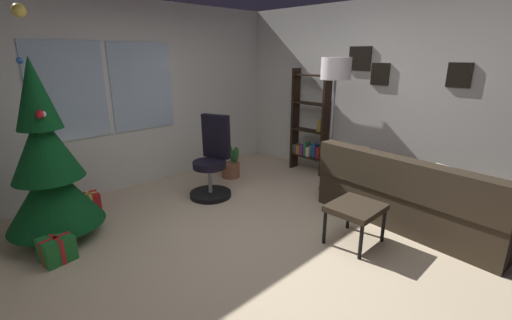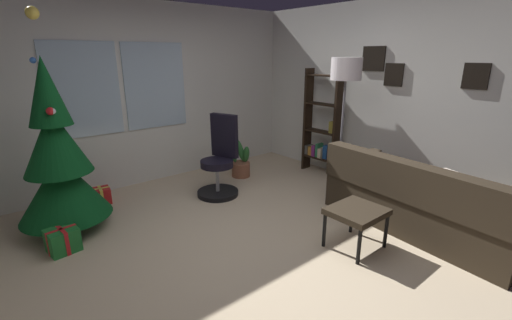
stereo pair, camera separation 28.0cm
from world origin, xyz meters
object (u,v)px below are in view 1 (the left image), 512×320
(bookshelf, at_px, (310,128))
(floor_lamp, at_px, (335,77))
(footstool, at_px, (356,210))
(gift_box_red, at_px, (90,201))
(gift_box_green, at_px, (57,249))
(couch, at_px, (430,198))
(potted_plant, at_px, (230,163))
(office_chair, at_px, (212,166))
(holiday_tree, at_px, (48,168))

(bookshelf, height_order, floor_lamp, floor_lamp)
(footstool, height_order, gift_box_red, footstool)
(gift_box_green, xyz_separation_m, floor_lamp, (3.31, -0.77, 1.45))
(bookshelf, bearing_deg, footstool, -131.23)
(footstool, xyz_separation_m, bookshelf, (1.50, 1.72, 0.36))
(footstool, distance_m, gift_box_red, 3.19)
(couch, bearing_deg, gift_box_red, 130.57)
(potted_plant, bearing_deg, office_chair, -148.27)
(couch, height_order, footstool, couch)
(footstool, distance_m, gift_box_green, 2.89)
(holiday_tree, height_order, potted_plant, holiday_tree)
(footstool, bearing_deg, office_chair, 97.09)
(couch, bearing_deg, bookshelf, 76.81)
(footstool, height_order, potted_plant, potted_plant)
(couch, height_order, gift_box_green, couch)
(couch, xyz_separation_m, office_chair, (-1.27, 2.37, 0.14))
(floor_lamp, bearing_deg, bookshelf, 57.38)
(footstool, bearing_deg, gift_box_red, 120.77)
(office_chair, bearing_deg, gift_box_green, -173.39)
(gift_box_green, bearing_deg, footstool, -38.18)
(footstool, relative_size, gift_box_red, 2.08)
(gift_box_red, relative_size, office_chair, 0.23)
(floor_lamp, bearing_deg, office_chair, 142.43)
(couch, bearing_deg, floor_lamp, 88.61)
(gift_box_green, distance_m, floor_lamp, 3.70)
(office_chair, bearing_deg, floor_lamp, -37.57)
(holiday_tree, xyz_separation_m, bookshelf, (3.62, -0.52, -0.05))
(office_chair, bearing_deg, gift_box_red, 152.40)
(holiday_tree, distance_m, gift_box_green, 0.81)
(floor_lamp, bearing_deg, couch, -91.39)
(footstool, bearing_deg, couch, -19.34)
(gift_box_red, xyz_separation_m, office_chair, (1.38, -0.72, 0.32))
(footstool, relative_size, bookshelf, 0.31)
(office_chair, bearing_deg, bookshelf, -9.51)
(holiday_tree, height_order, office_chair, holiday_tree)
(office_chair, height_order, bookshelf, bookshelf)
(couch, height_order, office_chair, office_chair)
(couch, xyz_separation_m, gift_box_green, (-3.28, 2.14, -0.17))
(office_chair, bearing_deg, couch, -61.83)
(couch, bearing_deg, office_chair, 118.17)
(holiday_tree, xyz_separation_m, gift_box_green, (-0.15, -0.46, -0.65))
(couch, xyz_separation_m, gift_box_red, (-2.64, 3.09, -0.19))
(holiday_tree, height_order, gift_box_red, holiday_tree)
(bookshelf, bearing_deg, gift_box_green, 179.07)
(holiday_tree, bearing_deg, couch, -39.66)
(couch, distance_m, bookshelf, 2.17)
(couch, relative_size, office_chair, 2.01)
(potted_plant, bearing_deg, couch, -77.29)
(gift_box_red, bearing_deg, potted_plant, -9.02)
(office_chair, distance_m, potted_plant, 0.78)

